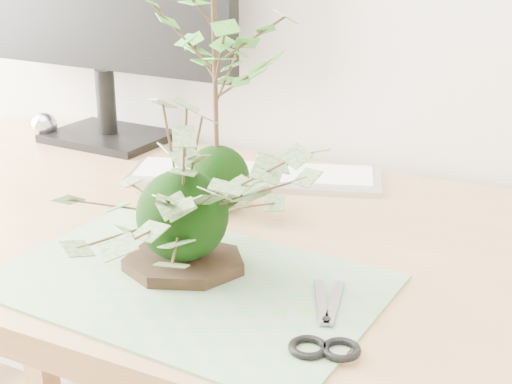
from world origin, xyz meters
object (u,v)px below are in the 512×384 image
Objects in this scene: desk at (248,286)px; ivy_kokedama at (181,174)px; keyboard at (254,176)px; maple_kokedama at (214,16)px.

ivy_kokedama is (-0.01, -0.15, 0.22)m from desk.
ivy_kokedama is 0.38m from keyboard.
keyboard reaches higher than desk.
ivy_kokedama is at bearing -96.67° from keyboard.
maple_kokedama is 0.92× the size of keyboard.
desk is at bearing -35.42° from maple_kokedama.
desk is 0.26m from ivy_kokedama.
keyboard is (-0.08, 0.35, -0.12)m from ivy_kokedama.
keyboard is at bearing 93.68° from maple_kokedama.
ivy_kokedama is at bearing -71.30° from maple_kokedama.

